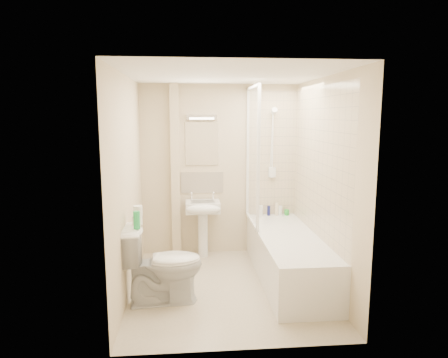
{
  "coord_description": "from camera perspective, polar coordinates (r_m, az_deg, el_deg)",
  "views": [
    {
      "loc": [
        -0.42,
        -4.34,
        1.97
      ],
      "look_at": [
        -0.03,
        0.2,
        1.24
      ],
      "focal_mm": 32.0,
      "sensor_mm": 36.0,
      "label": 1
    }
  ],
  "objects": [
    {
      "name": "green_bottle",
      "position": [
        4.13,
        -12.36,
        -5.76
      ],
      "size": [
        0.07,
        0.07,
        0.18
      ],
      "primitive_type": "cylinder",
      "color": "green",
      "rests_on": "toilet"
    },
    {
      "name": "tile_back",
      "position": [
        5.73,
        6.87,
        3.53
      ],
      "size": [
        0.7,
        0.01,
        1.75
      ],
      "primitive_type": "cube",
      "color": "beige",
      "rests_on": "wall_back"
    },
    {
      "name": "toilet",
      "position": [
        4.36,
        -8.75,
        -11.9
      ],
      "size": [
        0.6,
        0.9,
        0.84
      ],
      "primitive_type": "imported",
      "rotation": [
        0.0,
        0.0,
        1.65
      ],
      "color": "white",
      "rests_on": "ground"
    },
    {
      "name": "tile_right",
      "position": [
        4.82,
        13.34,
        2.32
      ],
      "size": [
        0.01,
        2.1,
        1.75
      ],
      "primitive_type": "cube",
      "color": "beige",
      "rests_on": "wall_right"
    },
    {
      "name": "bottle_cream",
      "position": [
        5.8,
        7.51,
        -4.28
      ],
      "size": [
        0.05,
        0.05,
        0.18
      ],
      "primitive_type": "cylinder",
      "color": "#F7E7BF",
      "rests_on": "bathtub"
    },
    {
      "name": "toilet_roll_upper",
      "position": [
        4.26,
        -12.22,
        -4.47
      ],
      "size": [
        0.1,
        0.1,
        0.11
      ],
      "primitive_type": "cylinder",
      "color": "white",
      "rests_on": "toilet_roll_lower"
    },
    {
      "name": "wall_back",
      "position": [
        5.66,
        -0.65,
        1.24
      ],
      "size": [
        2.2,
        0.02,
        2.4
      ],
      "primitive_type": "cube",
      "color": "beige",
      "rests_on": "ground"
    },
    {
      "name": "shower_screen",
      "position": [
        5.23,
        4.1,
        3.33
      ],
      "size": [
        0.04,
        0.92,
        1.8
      ],
      "color": "white",
      "rests_on": "bathtub"
    },
    {
      "name": "mirror",
      "position": [
        5.6,
        -3.19,
        5.05
      ],
      "size": [
        0.46,
        0.01,
        0.6
      ],
      "primitive_type": "cube",
      "color": "white",
      "rests_on": "wall_back"
    },
    {
      "name": "pedestal_sink",
      "position": [
        5.52,
        -3.03,
        -4.92
      ],
      "size": [
        0.47,
        0.45,
        0.91
      ],
      "color": "white",
      "rests_on": "ground"
    },
    {
      "name": "bottle_green",
      "position": [
        5.84,
        8.95,
        -4.72
      ],
      "size": [
        0.07,
        0.07,
        0.08
      ],
      "primitive_type": "cylinder",
      "color": "green",
      "rests_on": "bathtub"
    },
    {
      "name": "bottle_blue",
      "position": [
        5.78,
        6.4,
        -4.51
      ],
      "size": [
        0.04,
        0.04,
        0.14
      ],
      "primitive_type": "cylinder",
      "color": "navy",
      "rests_on": "bathtub"
    },
    {
      "name": "shower_fixture",
      "position": [
        5.68,
        6.97,
        4.7
      ],
      "size": [
        0.1,
        0.16,
        0.99
      ],
      "color": "white",
      "rests_on": "wall_back"
    },
    {
      "name": "bottle_white_a",
      "position": [
        5.76,
        5.32,
        -4.5
      ],
      "size": [
        0.05,
        0.05,
        0.15
      ],
      "primitive_type": "cylinder",
      "color": "white",
      "rests_on": "bathtub"
    },
    {
      "name": "floor",
      "position": [
        4.79,
        0.55,
        -15.24
      ],
      "size": [
        2.5,
        2.5,
        0.0
      ],
      "primitive_type": "plane",
      "color": "beige",
      "rests_on": "ground"
    },
    {
      "name": "wall_left",
      "position": [
        4.46,
        -13.63,
        -1.13
      ],
      "size": [
        0.02,
        2.5,
        2.4
      ],
      "primitive_type": "cube",
      "color": "beige",
      "rests_on": "ground"
    },
    {
      "name": "wall_right",
      "position": [
        4.67,
        14.15,
        -0.71
      ],
      "size": [
        0.02,
        2.5,
        2.4
      ],
      "primitive_type": "cube",
      "color": "beige",
      "rests_on": "ground"
    },
    {
      "name": "bathtub",
      "position": [
        4.98,
        9.1,
        -10.77
      ],
      "size": [
        0.7,
        2.1,
        0.55
      ],
      "color": "white",
      "rests_on": "ground"
    },
    {
      "name": "toilet_roll_lower",
      "position": [
        4.29,
        -12.29,
        -5.79
      ],
      "size": [
        0.11,
        0.11,
        0.09
      ],
      "primitive_type": "cylinder",
      "color": "white",
      "rests_on": "toilet"
    },
    {
      "name": "bottle_white_b",
      "position": [
        5.81,
        8.02,
        -4.48
      ],
      "size": [
        0.06,
        0.06,
        0.14
      ],
      "primitive_type": "cylinder",
      "color": "white",
      "rests_on": "bathtub"
    },
    {
      "name": "ceiling",
      "position": [
        4.39,
        0.6,
        14.69
      ],
      "size": [
        2.2,
        2.5,
        0.02
      ],
      "primitive_type": "cube",
      "color": "white",
      "rests_on": "wall_back"
    },
    {
      "name": "pipe_boxing",
      "position": [
        5.59,
        -6.95,
        1.07
      ],
      "size": [
        0.12,
        0.12,
        2.4
      ],
      "primitive_type": "cube",
      "color": "beige",
      "rests_on": "ground"
    },
    {
      "name": "splashback",
      "position": [
        5.66,
        -3.14,
        -0.51
      ],
      "size": [
        0.6,
        0.02,
        0.3
      ],
      "primitive_type": "cube",
      "color": "beige",
      "rests_on": "wall_back"
    },
    {
      "name": "strip_light",
      "position": [
        5.56,
        -3.22,
        8.83
      ],
      "size": [
        0.42,
        0.07,
        0.07
      ],
      "primitive_type": "cube",
      "color": "silver",
      "rests_on": "wall_back"
    }
  ]
}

